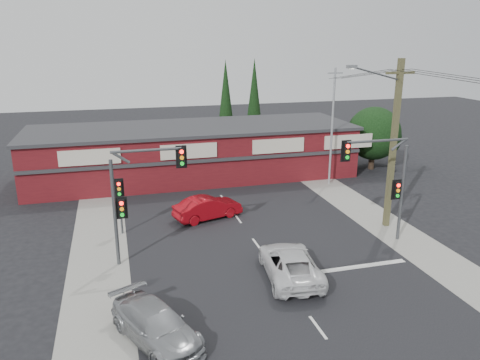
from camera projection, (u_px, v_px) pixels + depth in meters
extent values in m
plane|color=black|center=(271.00, 264.00, 23.89)|extent=(120.00, 120.00, 0.00)
cube|color=black|center=(244.00, 227.00, 28.50)|extent=(14.00, 70.00, 0.01)
cube|color=gray|center=(99.00, 243.00, 26.35)|extent=(3.00, 70.00, 0.02)
cube|color=gray|center=(369.00, 214.00, 30.65)|extent=(3.00, 70.00, 0.02)
cube|color=silver|center=(347.00, 268.00, 23.38)|extent=(6.50, 0.35, 0.01)
imported|color=silver|center=(290.00, 263.00, 22.37)|extent=(2.98, 5.39, 1.43)
imported|color=#989B9D|center=(156.00, 325.00, 17.58)|extent=(3.72, 5.07, 1.36)
imported|color=maroon|center=(208.00, 208.00, 29.77)|extent=(4.63, 2.74, 1.44)
cube|color=silver|center=(318.00, 327.00, 18.56)|extent=(0.12, 1.60, 0.01)
cube|color=silver|center=(282.00, 279.00, 22.34)|extent=(0.12, 1.60, 0.01)
cube|color=silver|center=(257.00, 244.00, 26.11)|extent=(0.12, 1.60, 0.01)
cube|color=silver|center=(238.00, 219.00, 29.88)|extent=(0.12, 1.60, 0.01)
cube|color=silver|center=(223.00, 199.00, 33.65)|extent=(0.12, 1.60, 0.01)
cube|color=silver|center=(211.00, 183.00, 37.42)|extent=(0.12, 1.60, 0.01)
cube|color=#4F0F15|center=(193.00, 153.00, 38.76)|extent=(26.00, 8.00, 4.00)
cube|color=#2D2D30|center=(193.00, 128.00, 38.16)|extent=(26.40, 8.40, 0.25)
cube|color=beige|center=(90.00, 157.00, 32.68)|extent=(4.20, 0.12, 1.10)
cube|color=beige|center=(189.00, 151.00, 34.45)|extent=(4.20, 0.12, 1.10)
cube|color=beige|center=(278.00, 146.00, 36.22)|extent=(4.20, 0.12, 1.10)
cube|color=beige|center=(348.00, 141.00, 37.74)|extent=(4.20, 0.12, 1.10)
cube|color=#2D2D30|center=(203.00, 161.00, 34.89)|extent=(26.00, 0.15, 0.25)
cylinder|color=#2D2116|center=(372.00, 159.00, 41.15)|extent=(0.50, 0.50, 1.80)
sphere|color=black|center=(374.00, 133.00, 40.49)|extent=(4.60, 4.60, 4.60)
sphere|color=black|center=(382.00, 138.00, 42.00)|extent=(3.40, 3.40, 3.40)
sphere|color=black|center=(352.00, 141.00, 41.71)|extent=(2.80, 2.80, 2.80)
cylinder|color=#2D2116|center=(226.00, 144.00, 46.65)|extent=(0.24, 0.24, 2.00)
cone|color=black|center=(226.00, 99.00, 45.36)|extent=(1.80, 1.80, 7.50)
cylinder|color=#2D2116|center=(254.00, 138.00, 49.39)|extent=(0.24, 0.24, 2.00)
cone|color=black|center=(254.00, 95.00, 48.09)|extent=(1.80, 1.80, 7.50)
cylinder|color=#47494C|center=(115.00, 214.00, 23.04)|extent=(0.18, 0.18, 5.50)
cylinder|color=#47494C|center=(146.00, 150.00, 22.58)|extent=(3.40, 0.14, 0.14)
cylinder|color=#47494C|center=(121.00, 158.00, 22.37)|extent=(0.82, 0.14, 0.63)
cube|color=black|center=(181.00, 157.00, 23.14)|extent=(0.32, 0.22, 0.95)
cube|color=black|center=(181.00, 157.00, 23.21)|extent=(0.55, 0.04, 1.15)
cylinder|color=#FF0C07|center=(182.00, 152.00, 22.94)|extent=(0.20, 0.06, 0.20)
cylinder|color=orange|center=(182.00, 158.00, 23.02)|extent=(0.20, 0.06, 0.20)
cylinder|color=#0CE526|center=(182.00, 164.00, 23.11)|extent=(0.20, 0.06, 0.20)
cube|color=black|center=(122.00, 208.00, 23.06)|extent=(0.32, 0.22, 0.95)
cube|color=black|center=(122.00, 208.00, 23.13)|extent=(0.55, 0.04, 1.15)
cylinder|color=#FF0C07|center=(121.00, 203.00, 22.86)|extent=(0.20, 0.06, 0.20)
cylinder|color=orange|center=(122.00, 209.00, 22.94)|extent=(0.20, 0.06, 0.20)
cylinder|color=#0CE526|center=(122.00, 215.00, 23.03)|extent=(0.20, 0.06, 0.20)
cylinder|color=#47494C|center=(402.00, 194.00, 26.04)|extent=(0.18, 0.18, 5.50)
cylinder|color=#47494C|center=(378.00, 141.00, 24.70)|extent=(3.60, 0.14, 0.14)
cylinder|color=#47494C|center=(398.00, 145.00, 25.10)|extent=(0.82, 0.14, 0.63)
cube|color=black|center=(346.00, 151.00, 24.37)|extent=(0.32, 0.22, 0.95)
cube|color=black|center=(346.00, 151.00, 24.44)|extent=(0.55, 0.04, 1.15)
cylinder|color=#FF0C07|center=(348.00, 146.00, 24.16)|extent=(0.20, 0.06, 0.20)
cylinder|color=orange|center=(348.00, 152.00, 24.25)|extent=(0.20, 0.06, 0.20)
cylinder|color=#0CE526|center=(347.00, 157.00, 24.34)|extent=(0.20, 0.06, 0.20)
cube|color=black|center=(397.00, 190.00, 25.88)|extent=(0.32, 0.22, 0.95)
cube|color=black|center=(396.00, 190.00, 25.95)|extent=(0.55, 0.04, 1.15)
cylinder|color=#FF0C07|center=(399.00, 185.00, 25.68)|extent=(0.20, 0.06, 0.20)
cylinder|color=orange|center=(398.00, 191.00, 25.76)|extent=(0.20, 0.06, 0.20)
cylinder|color=#0CE526|center=(398.00, 196.00, 25.85)|extent=(0.20, 0.06, 0.20)
cylinder|color=#47494C|center=(121.00, 210.00, 27.18)|extent=(0.12, 0.12, 3.00)
cube|color=black|center=(119.00, 188.00, 26.80)|extent=(0.32, 0.22, 0.95)
cube|color=black|center=(119.00, 188.00, 26.87)|extent=(0.55, 0.04, 1.15)
cylinder|color=#FF0C07|center=(119.00, 184.00, 26.60)|extent=(0.20, 0.06, 0.20)
cylinder|color=orange|center=(119.00, 189.00, 26.68)|extent=(0.20, 0.06, 0.20)
cylinder|color=#0CE526|center=(119.00, 194.00, 26.77)|extent=(0.20, 0.06, 0.20)
cube|color=brown|center=(393.00, 146.00, 27.37)|extent=(0.30, 0.30, 10.00)
cube|color=brown|center=(400.00, 73.00, 26.16)|extent=(1.80, 0.14, 0.14)
cylinder|color=#47494C|center=(376.00, 74.00, 25.62)|extent=(3.23, 0.39, 0.89)
cube|color=slate|center=(352.00, 67.00, 24.96)|extent=(0.55, 0.25, 0.18)
cylinder|color=silver|center=(352.00, 69.00, 24.99)|extent=(0.28, 0.28, 0.05)
cylinder|color=gray|center=(332.00, 128.00, 35.95)|extent=(0.16, 0.16, 9.00)
cube|color=gray|center=(335.00, 73.00, 34.78)|extent=(1.20, 0.10, 0.10)
cylinder|color=black|center=(355.00, 75.00, 30.35)|extent=(0.73, 9.01, 1.22)
cylinder|color=black|center=(363.00, 75.00, 30.50)|extent=(0.52, 9.00, 1.22)
cylinder|color=black|center=(371.00, 74.00, 30.65)|extent=(0.31, 9.00, 1.22)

